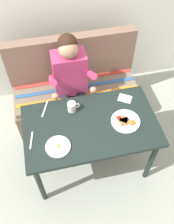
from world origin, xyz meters
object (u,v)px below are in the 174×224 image
object	(u,v)px
couch	(76,92)
table	(91,129)
plate_eggs	(58,147)
fork	(31,140)
napkin	(125,98)
knife	(45,109)
person	(71,79)
plate_breakfast	(125,121)
coffee_mug	(72,107)

from	to	relation	value
couch	table	bearing A→B (deg)	-90.00
plate_eggs	fork	distance (m)	0.24
table	couch	bearing A→B (deg)	90.00
table	fork	size ratio (longest dim) A/B	7.06
plate_eggs	napkin	size ratio (longest dim) A/B	1.67
napkin	knife	xyz separation A→B (m)	(-0.77, 0.04, -0.00)
fork	person	bearing A→B (deg)	65.51
table	fork	distance (m)	0.54
plate_breakfast	napkin	size ratio (longest dim) A/B	2.07
plate_breakfast	coffee_mug	size ratio (longest dim) A/B	2.21
person	knife	bearing A→B (deg)	-133.46
coffee_mug	knife	bearing A→B (deg)	164.36
couch	plate_breakfast	distance (m)	0.96
person	napkin	bearing A→B (deg)	-38.68
couch	fork	xyz separation A→B (m)	(-0.53, -0.82, 0.40)
plate_eggs	fork	size ratio (longest dim) A/B	1.24
plate_breakfast	fork	bearing A→B (deg)	-179.27
couch	plate_eggs	bearing A→B (deg)	-108.89
plate_eggs	napkin	bearing A→B (deg)	28.61
couch	fork	size ratio (longest dim) A/B	8.47
table	knife	distance (m)	0.47
couch	person	world-z (taller)	person
table	coffee_mug	world-z (taller)	coffee_mug
person	plate_eggs	bearing A→B (deg)	-108.24
table	knife	xyz separation A→B (m)	(-0.38, 0.27, 0.08)
person	fork	size ratio (longest dim) A/B	7.13
napkin	fork	bearing A→B (deg)	-163.49
plate_breakfast	fork	xyz separation A→B (m)	(-0.84, -0.01, -0.01)
table	plate_eggs	distance (m)	0.37
plate_breakfast	fork	world-z (taller)	plate_breakfast
couch	napkin	bearing A→B (deg)	-54.26
person	plate_breakfast	bearing A→B (deg)	-59.17
couch	knife	world-z (taller)	couch
person	coffee_mug	world-z (taller)	person
couch	knife	distance (m)	0.74
couch	fork	bearing A→B (deg)	-123.00
couch	plate_eggs	world-z (taller)	couch
plate_breakfast	knife	bearing A→B (deg)	155.85
plate_breakfast	plate_eggs	world-z (taller)	plate_breakfast
couch	person	xyz separation A→B (m)	(-0.07, -0.17, 0.41)
table	person	bearing A→B (deg)	96.71
plate_breakfast	plate_eggs	bearing A→B (deg)	-168.74
napkin	knife	distance (m)	0.77
table	plate_eggs	size ratio (longest dim) A/B	5.68
coffee_mug	table	bearing A→B (deg)	-56.34
fork	knife	distance (m)	0.35
couch	person	distance (m)	0.45
knife	fork	bearing A→B (deg)	-93.65
plate_eggs	napkin	world-z (taller)	plate_eggs
coffee_mug	fork	world-z (taller)	coffee_mug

